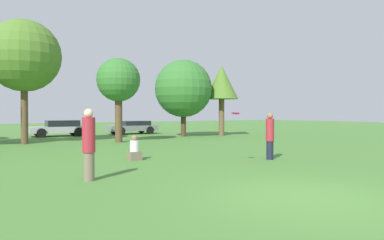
{
  "coord_description": "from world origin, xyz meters",
  "views": [
    {
      "loc": [
        -6.16,
        -5.07,
        1.8
      ],
      "look_at": [
        0.27,
        4.8,
        1.56
      ],
      "focal_mm": 33.52,
      "sensor_mm": 36.0,
      "label": 1
    }
  ],
  "objects_px": {
    "bystander_sitting": "(135,150)",
    "tree_5": "(222,83)",
    "person_thrower": "(89,144)",
    "parked_car_silver": "(59,128)",
    "tree_3": "(118,81)",
    "tree_4": "(183,89)",
    "person_catcher": "(270,136)",
    "frisbee": "(236,113)",
    "tree_2": "(24,56)",
    "parked_car_grey": "(133,127)"
  },
  "relations": [
    {
      "from": "tree_5",
      "to": "parked_car_grey",
      "type": "relative_size",
      "value": 1.32
    },
    {
      "from": "frisbee",
      "to": "tree_2",
      "type": "relative_size",
      "value": 0.04
    },
    {
      "from": "person_thrower",
      "to": "parked_car_grey",
      "type": "distance_m",
      "value": 21.05
    },
    {
      "from": "person_thrower",
      "to": "parked_car_silver",
      "type": "bearing_deg",
      "value": 75.57
    },
    {
      "from": "bystander_sitting",
      "to": "tree_3",
      "type": "distance_m",
      "value": 9.18
    },
    {
      "from": "person_catcher",
      "to": "tree_4",
      "type": "xyz_separation_m",
      "value": [
        4.22,
        13.13,
        2.69
      ]
    },
    {
      "from": "frisbee",
      "to": "tree_3",
      "type": "bearing_deg",
      "value": 89.45
    },
    {
      "from": "person_catcher",
      "to": "tree_4",
      "type": "relative_size",
      "value": 0.31
    },
    {
      "from": "frisbee",
      "to": "parked_car_silver",
      "type": "height_order",
      "value": "frisbee"
    },
    {
      "from": "frisbee",
      "to": "parked_car_silver",
      "type": "relative_size",
      "value": 0.07
    },
    {
      "from": "person_catcher",
      "to": "tree_2",
      "type": "height_order",
      "value": "tree_2"
    },
    {
      "from": "tree_5",
      "to": "tree_3",
      "type": "bearing_deg",
      "value": -170.01
    },
    {
      "from": "tree_4",
      "to": "tree_5",
      "type": "relative_size",
      "value": 1.05
    },
    {
      "from": "frisbee",
      "to": "person_catcher",
      "type": "bearing_deg",
      "value": 8.67
    },
    {
      "from": "tree_3",
      "to": "tree_5",
      "type": "height_order",
      "value": "tree_5"
    },
    {
      "from": "tree_3",
      "to": "tree_4",
      "type": "xyz_separation_m",
      "value": [
        6.08,
        2.35,
        -0.11
      ]
    },
    {
      "from": "bystander_sitting",
      "to": "parked_car_silver",
      "type": "relative_size",
      "value": 0.22
    },
    {
      "from": "bystander_sitting",
      "to": "tree_3",
      "type": "height_order",
      "value": "tree_3"
    },
    {
      "from": "tree_2",
      "to": "parked_car_silver",
      "type": "xyz_separation_m",
      "value": [
        3.28,
        5.97,
        -4.39
      ]
    },
    {
      "from": "parked_car_silver",
      "to": "parked_car_grey",
      "type": "distance_m",
      "value": 5.92
    },
    {
      "from": "bystander_sitting",
      "to": "tree_3",
      "type": "xyz_separation_m",
      "value": [
        2.58,
        8.15,
        3.34
      ]
    },
    {
      "from": "tree_5",
      "to": "person_catcher",
      "type": "bearing_deg",
      "value": -120.43
    },
    {
      "from": "bystander_sitting",
      "to": "person_thrower",
      "type": "bearing_deg",
      "value": -130.86
    },
    {
      "from": "bystander_sitting",
      "to": "tree_5",
      "type": "xyz_separation_m",
      "value": [
        11.73,
        9.76,
        3.72
      ]
    },
    {
      "from": "parked_car_silver",
      "to": "frisbee",
      "type": "bearing_deg",
      "value": 97.35
    },
    {
      "from": "frisbee",
      "to": "tree_4",
      "type": "xyz_separation_m",
      "value": [
        6.19,
        13.43,
        1.83
      ]
    },
    {
      "from": "person_thrower",
      "to": "frisbee",
      "type": "relative_size",
      "value": 6.69
    },
    {
      "from": "frisbee",
      "to": "bystander_sitting",
      "type": "height_order",
      "value": "frisbee"
    },
    {
      "from": "bystander_sitting",
      "to": "tree_2",
      "type": "distance_m",
      "value": 11.24
    },
    {
      "from": "person_catcher",
      "to": "tree_3",
      "type": "distance_m",
      "value": 11.3
    },
    {
      "from": "frisbee",
      "to": "tree_4",
      "type": "bearing_deg",
      "value": 65.27
    },
    {
      "from": "bystander_sitting",
      "to": "tree_4",
      "type": "height_order",
      "value": "tree_4"
    },
    {
      "from": "person_catcher",
      "to": "tree_5",
      "type": "bearing_deg",
      "value": -124.23
    },
    {
      "from": "parked_car_grey",
      "to": "parked_car_silver",
      "type": "bearing_deg",
      "value": 0.1
    },
    {
      "from": "tree_3",
      "to": "person_catcher",
      "type": "bearing_deg",
      "value": -80.19
    },
    {
      "from": "bystander_sitting",
      "to": "parked_car_silver",
      "type": "bearing_deg",
      "value": 86.82
    },
    {
      "from": "person_thrower",
      "to": "parked_car_silver",
      "type": "xyz_separation_m",
      "value": [
        3.57,
        19.03,
        -0.32
      ]
    },
    {
      "from": "bystander_sitting",
      "to": "tree_2",
      "type": "relative_size",
      "value": 0.13
    },
    {
      "from": "person_thrower",
      "to": "frisbee",
      "type": "xyz_separation_m",
      "value": [
        5.17,
        0.17,
        0.81
      ]
    },
    {
      "from": "parked_car_grey",
      "to": "frisbee",
      "type": "bearing_deg",
      "value": 79.44
    },
    {
      "from": "tree_5",
      "to": "tree_4",
      "type": "bearing_deg",
      "value": 166.41
    },
    {
      "from": "person_catcher",
      "to": "parked_car_silver",
      "type": "distance_m",
      "value": 18.9
    },
    {
      "from": "tree_4",
      "to": "frisbee",
      "type": "bearing_deg",
      "value": -114.73
    },
    {
      "from": "tree_5",
      "to": "parked_car_silver",
      "type": "height_order",
      "value": "tree_5"
    },
    {
      "from": "person_catcher",
      "to": "bystander_sitting",
      "type": "bearing_deg",
      "value": -34.45
    },
    {
      "from": "bystander_sitting",
      "to": "tree_4",
      "type": "bearing_deg",
      "value": 50.46
    },
    {
      "from": "person_catcher",
      "to": "tree_5",
      "type": "xyz_separation_m",
      "value": [
        7.28,
        12.39,
        3.19
      ]
    },
    {
      "from": "tree_2",
      "to": "parked_car_silver",
      "type": "bearing_deg",
      "value": 61.23
    },
    {
      "from": "parked_car_grey",
      "to": "person_thrower",
      "type": "bearing_deg",
      "value": 65.71
    },
    {
      "from": "bystander_sitting",
      "to": "frisbee",
      "type": "bearing_deg",
      "value": -49.84
    }
  ]
}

